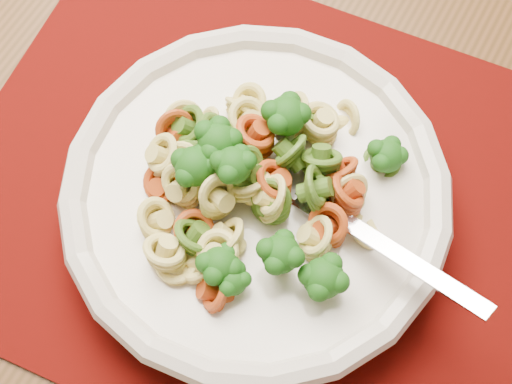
# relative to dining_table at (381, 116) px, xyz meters

# --- Properties ---
(dining_table) EXTENTS (1.65, 1.29, 0.72)m
(dining_table) POSITION_rel_dining_table_xyz_m (0.00, 0.00, 0.00)
(dining_table) COLOR #593419
(dining_table) RESTS_ON ground
(placemat) EXTENTS (0.51, 0.43, 0.00)m
(placemat) POSITION_rel_dining_table_xyz_m (-0.07, -0.14, 0.09)
(placemat) COLOR #4C0403
(placemat) RESTS_ON dining_table
(pasta_bowl) EXTENTS (0.27, 0.27, 0.05)m
(pasta_bowl) POSITION_rel_dining_table_xyz_m (-0.08, -0.16, 0.12)
(pasta_bowl) COLOR silver
(pasta_bowl) RESTS_ON placemat
(pasta_broccoli_heap) EXTENTS (0.23, 0.23, 0.06)m
(pasta_broccoli_heap) POSITION_rel_dining_table_xyz_m (-0.08, -0.16, 0.14)
(pasta_broccoli_heap) COLOR #F2DC77
(pasta_broccoli_heap) RESTS_ON pasta_bowl
(fork) EXTENTS (0.17, 0.11, 0.08)m
(fork) POSITION_rel_dining_table_xyz_m (-0.04, -0.16, 0.14)
(fork) COLOR silver
(fork) RESTS_ON pasta_bowl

